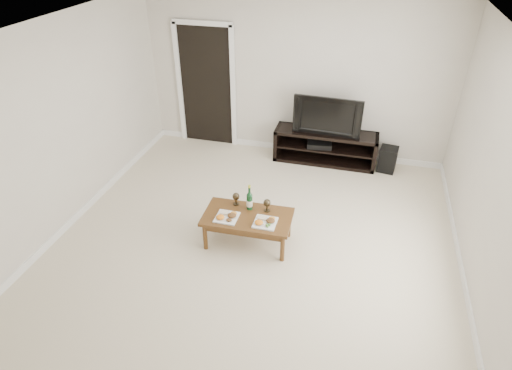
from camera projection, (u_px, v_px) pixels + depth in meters
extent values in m
plane|color=beige|center=(251.00, 250.00, 5.36)|extent=(5.50, 5.50, 0.00)
cube|color=beige|center=(296.00, 79.00, 6.91)|extent=(5.00, 0.04, 2.60)
cube|color=white|center=(249.00, 35.00, 3.95)|extent=(5.00, 5.50, 0.04)
cube|color=black|center=(206.00, 87.00, 7.37)|extent=(0.90, 0.02, 2.05)
cube|color=black|center=(325.00, 147.00, 7.11)|extent=(1.68, 0.45, 0.55)
imported|color=black|center=(328.00, 114.00, 6.80)|extent=(1.09, 0.19, 0.63)
cube|color=black|center=(320.00, 144.00, 7.10)|extent=(0.43, 0.34, 0.08)
cube|color=black|center=(388.00, 159.00, 6.91)|extent=(0.31, 0.31, 0.41)
cube|color=#543617|center=(248.00, 229.00, 5.38)|extent=(1.11, 0.63, 0.42)
cube|color=white|center=(227.00, 216.00, 5.21)|extent=(0.27, 0.27, 0.07)
cube|color=white|center=(265.00, 221.00, 5.12)|extent=(0.27, 0.27, 0.07)
cylinder|color=#0F391A|center=(249.00, 197.00, 5.30)|extent=(0.07, 0.07, 0.35)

